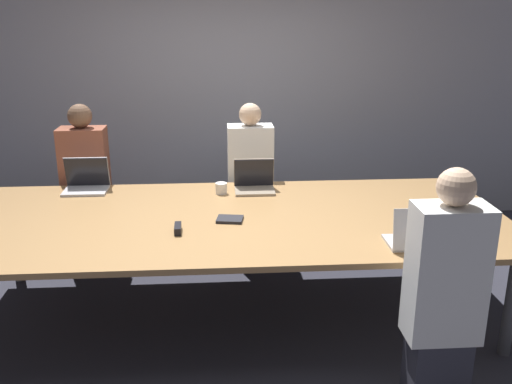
# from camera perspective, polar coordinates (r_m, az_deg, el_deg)

# --- Properties ---
(ground_plane) EXTENTS (24.00, 24.00, 0.00)m
(ground_plane) POSITION_cam_1_polar(r_m,az_deg,el_deg) (4.43, -2.29, -11.94)
(ground_plane) COLOR #2D2D38
(curtain_wall) EXTENTS (12.00, 0.06, 2.80)m
(curtain_wall) POSITION_cam_1_polar(r_m,az_deg,el_deg) (6.00, -3.10, 10.21)
(curtain_wall) COLOR #9999A3
(curtain_wall) RESTS_ON ground_plane
(conference_table) EXTENTS (3.94, 1.69, 0.78)m
(conference_table) POSITION_cam_1_polar(r_m,az_deg,el_deg) (4.11, -2.42, -3.08)
(conference_table) COLOR #9E7547
(conference_table) RESTS_ON ground_plane
(laptop_far_left) EXTENTS (0.35, 0.27, 0.27)m
(laptop_far_left) POSITION_cam_1_polar(r_m,az_deg,el_deg) (4.86, -16.61, 1.05)
(laptop_far_left) COLOR #B7B7BC
(laptop_far_left) RESTS_ON conference_table
(person_far_left) EXTENTS (0.40, 0.24, 1.43)m
(person_far_left) POSITION_cam_1_polar(r_m,az_deg,el_deg) (5.25, -16.58, 0.47)
(person_far_left) COLOR #2D2D38
(person_far_left) RESTS_ON ground_plane
(laptop_far_center) EXTENTS (0.33, 0.25, 0.26)m
(laptop_far_center) POSITION_cam_1_polar(r_m,az_deg,el_deg) (4.66, -0.17, 1.05)
(laptop_far_center) COLOR gray
(laptop_far_center) RESTS_ON conference_table
(person_far_center) EXTENTS (0.40, 0.24, 1.42)m
(person_far_center) POSITION_cam_1_polar(r_m,az_deg,el_deg) (5.14, -0.57, 0.77)
(person_far_center) COLOR #2D2D38
(person_far_center) RESTS_ON ground_plane
(cup_far_center) EXTENTS (0.09, 0.09, 0.09)m
(cup_far_center) POSITION_cam_1_polar(r_m,az_deg,el_deg) (4.59, -3.50, 0.38)
(cup_far_center) COLOR white
(cup_far_center) RESTS_ON conference_table
(laptop_near_right) EXTENTS (0.34, 0.27, 0.28)m
(laptop_near_right) POSITION_cam_1_polar(r_m,az_deg,el_deg) (3.69, 15.77, -4.23)
(laptop_near_right) COLOR #B7B7BC
(laptop_near_right) RESTS_ON conference_table
(person_near_right) EXTENTS (0.40, 0.24, 1.43)m
(person_near_right) POSITION_cam_1_polar(r_m,az_deg,el_deg) (3.33, 18.27, -9.99)
(person_near_right) COLOR #2D2D38
(person_near_right) RESTS_ON ground_plane
(stapler) EXTENTS (0.05, 0.15, 0.05)m
(stapler) POSITION_cam_1_polar(r_m,az_deg,el_deg) (3.84, -7.83, -3.64)
(stapler) COLOR black
(stapler) RESTS_ON conference_table
(notebook) EXTENTS (0.20, 0.17, 0.02)m
(notebook) POSITION_cam_1_polar(r_m,az_deg,el_deg) (4.02, -2.63, -2.74)
(notebook) COLOR #232328
(notebook) RESTS_ON conference_table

